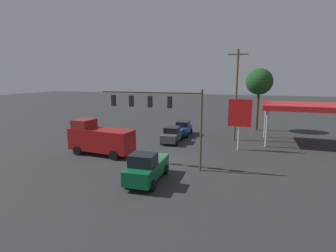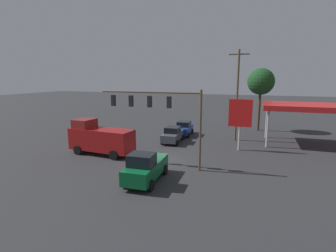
# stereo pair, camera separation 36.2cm
# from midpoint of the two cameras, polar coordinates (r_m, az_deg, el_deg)

# --- Properties ---
(ground_plane) EXTENTS (200.00, 200.00, 0.00)m
(ground_plane) POSITION_cam_midpoint_polar(r_m,az_deg,el_deg) (25.60, -1.83, -7.41)
(ground_plane) COLOR #2D2D30
(traffic_signal_assembly) EXTENTS (9.39, 0.43, 6.92)m
(traffic_signal_assembly) POSITION_cam_midpoint_polar(r_m,az_deg,el_deg) (22.87, -2.52, 4.01)
(traffic_signal_assembly) COLOR brown
(traffic_signal_assembly) RESTS_ON ground
(utility_pole) EXTENTS (2.40, 0.26, 11.22)m
(utility_pole) POSITION_cam_midpoint_polar(r_m,az_deg,el_deg) (33.73, 14.34, 6.85)
(utility_pole) COLOR brown
(utility_pole) RESTS_ON ground
(gas_station_canopy) EXTENTS (9.71, 6.42, 4.83)m
(gas_station_canopy) POSITION_cam_midpoint_polar(r_m,az_deg,el_deg) (34.50, 27.58, 3.66)
(gas_station_canopy) COLOR red
(gas_station_canopy) RESTS_ON ground
(price_sign) EXTENTS (2.45, 0.27, 5.59)m
(price_sign) POSITION_cam_midpoint_polar(r_m,az_deg,el_deg) (29.28, 15.03, 2.39)
(price_sign) COLOR #B7B7BC
(price_sign) RESTS_ON ground
(pickup_parked) EXTENTS (2.45, 5.29, 2.40)m
(pickup_parked) POSITION_cam_midpoint_polar(r_m,az_deg,el_deg) (20.33, -5.17, -9.00)
(pickup_parked) COLOR #0C592D
(pickup_parked) RESTS_ON ground
(delivery_truck) EXTENTS (6.94, 2.93, 3.58)m
(delivery_truck) POSITION_cam_midpoint_polar(r_m,az_deg,el_deg) (27.94, -14.96, -2.63)
(delivery_truck) COLOR maroon
(delivery_truck) RESTS_ON ground
(sedan_waiting) EXTENTS (2.24, 4.49, 1.93)m
(sedan_waiting) POSITION_cam_midpoint_polar(r_m,az_deg,el_deg) (32.16, 0.57, -1.90)
(sedan_waiting) COLOR #474C51
(sedan_waiting) RESTS_ON ground
(sedan_far) EXTENTS (2.27, 4.50, 1.93)m
(sedan_far) POSITION_cam_midpoint_polar(r_m,az_deg,el_deg) (36.25, 3.01, -0.49)
(sedan_far) COLOR navy
(sedan_far) RESTS_ON ground
(street_tree) EXTENTS (3.87, 3.87, 9.21)m
(street_tree) POSITION_cam_midpoint_polar(r_m,az_deg,el_deg) (41.09, 19.01, 9.07)
(street_tree) COLOR #4C331E
(street_tree) RESTS_ON ground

